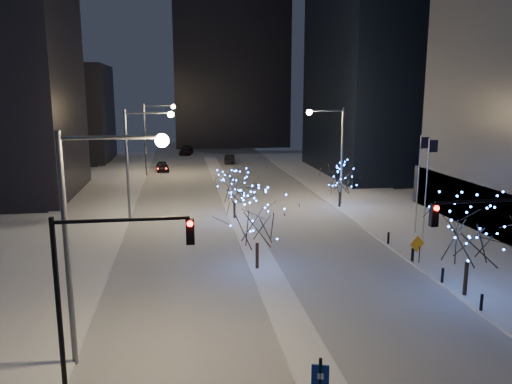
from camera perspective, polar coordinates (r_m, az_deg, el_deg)
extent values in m
plane|color=white|center=(22.42, 6.59, -19.52)|extent=(160.00, 160.00, 0.00)
cube|color=#A2A7B0|center=(54.99, -3.01, -0.74)|extent=(20.00, 130.00, 0.02)
cube|color=silver|center=(50.13, -2.44, -1.85)|extent=(2.00, 80.00, 0.15)
cube|color=silver|center=(45.01, 18.45, -3.95)|extent=(10.00, 90.00, 0.15)
cube|color=silver|center=(41.10, -20.68, -5.53)|extent=(8.00, 90.00, 0.15)
cube|color=black|center=(90.98, -22.12, 8.29)|extent=(18.00, 16.00, 16.00)
cube|color=black|center=(111.51, -3.01, 16.18)|extent=(24.00, 14.00, 42.00)
cylinder|color=#595E66|center=(22.03, -20.78, -6.51)|extent=(0.24, 0.24, 10.00)
cylinder|color=#595E66|center=(20.78, -16.26, 6.00)|extent=(4.00, 0.16, 0.16)
sphere|color=#FFC37F|center=(20.63, -10.70, 5.80)|extent=(0.56, 0.56, 0.56)
cylinder|color=#595E66|center=(46.22, -14.50, 2.90)|extent=(0.24, 0.24, 10.00)
cylinder|color=#595E66|center=(45.64, -12.27, 8.83)|extent=(4.00, 0.16, 0.16)
sphere|color=#FFC37F|center=(45.57, -9.72, 8.73)|extent=(0.56, 0.56, 0.56)
cylinder|color=#595E66|center=(70.98, -12.56, 5.80)|extent=(0.24, 0.24, 10.00)
cylinder|color=#595E66|center=(70.60, -11.08, 9.66)|extent=(4.00, 0.16, 0.16)
sphere|color=#FFC37F|center=(70.56, -9.43, 9.59)|extent=(0.56, 0.56, 0.56)
cylinder|color=#595E66|center=(51.60, 9.78, 3.94)|extent=(0.24, 0.24, 10.00)
cylinder|color=#595E66|center=(50.69, 8.05, 9.19)|extent=(3.50, 0.16, 0.16)
sphere|color=#FFC37F|center=(50.22, 6.11, 9.05)|extent=(0.56, 0.56, 0.56)
cylinder|color=black|center=(20.70, -21.63, -12.14)|extent=(0.20, 0.20, 7.00)
cylinder|color=black|center=(19.23, -15.06, -3.11)|extent=(5.00, 0.14, 0.14)
cube|color=black|center=(19.25, -7.54, -4.50)|extent=(0.32, 0.28, 1.00)
sphere|color=#FF0C05|center=(18.98, -7.56, -3.63)|extent=(0.22, 0.22, 0.22)
cylinder|color=black|center=(24.08, 25.01, -0.93)|extent=(5.00, 0.14, 0.14)
cube|color=black|center=(22.91, 19.68, -2.51)|extent=(0.32, 0.28, 1.00)
sphere|color=#FF0C05|center=(22.68, 19.95, -1.76)|extent=(0.22, 0.22, 0.22)
cylinder|color=silver|center=(39.75, 18.85, 0.09)|extent=(0.10, 0.10, 8.00)
cube|color=black|center=(39.44, 19.61, 4.95)|extent=(0.70, 0.03, 0.90)
cylinder|color=silver|center=(42.21, 18.02, 0.76)|extent=(0.10, 0.10, 8.00)
cube|color=black|center=(41.91, 18.73, 5.35)|extent=(0.70, 0.03, 0.90)
cylinder|color=black|center=(29.42, 24.37, -11.42)|extent=(0.16, 0.16, 0.90)
cylinder|color=black|center=(32.58, 20.53, -8.92)|extent=(0.16, 0.16, 0.90)
cylinder|color=black|center=(35.92, 17.43, -6.84)|extent=(0.16, 0.16, 0.90)
cylinder|color=black|center=(39.37, 14.89, -5.11)|extent=(0.16, 0.16, 0.90)
imported|color=black|center=(75.17, -10.64, 2.90)|extent=(2.17, 4.51, 1.49)
imported|color=black|center=(82.75, -3.01, 3.82)|extent=(2.20, 4.59, 1.45)
imported|color=black|center=(94.97, -7.97, 4.72)|extent=(2.95, 5.60, 1.55)
cylinder|color=black|center=(32.82, 0.13, -7.29)|extent=(0.22, 0.22, 1.70)
cylinder|color=black|center=(45.78, -2.49, -2.01)|extent=(0.22, 0.22, 1.56)
cylinder|color=black|center=(31.00, 22.84, -9.09)|extent=(0.22, 0.22, 1.96)
cylinder|color=black|center=(50.93, 9.54, -0.85)|extent=(0.22, 0.22, 1.46)
cube|color=navy|center=(17.04, 7.35, -20.09)|extent=(0.56, 0.23, 0.73)
cylinder|color=black|center=(35.50, 17.57, -6.87)|extent=(0.06, 0.06, 1.13)
cylinder|color=black|center=(35.68, 18.16, -6.81)|extent=(0.06, 0.06, 1.13)
cube|color=orange|center=(35.37, 17.94, -5.66)|extent=(1.14, 0.29, 1.16)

